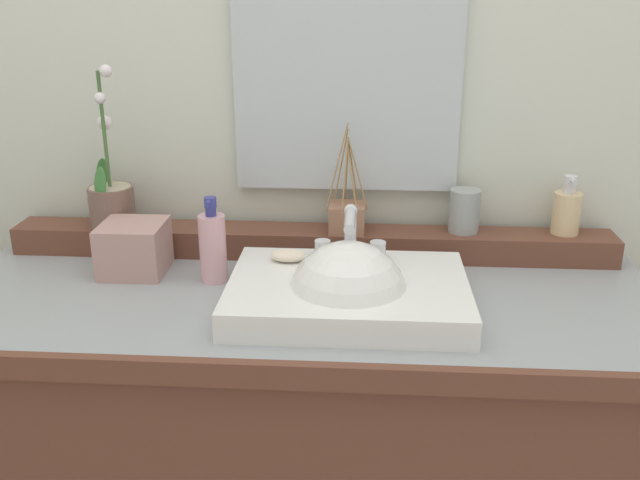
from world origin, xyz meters
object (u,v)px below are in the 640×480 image
object	(u,v)px
tumbler_cup	(464,211)
soap_bar	(288,255)
sink_basin	(348,297)
potted_plant	(111,198)
soap_dispenser	(567,211)
lotion_bottle	(213,246)
reed_diffuser	(347,216)
tissue_box	(134,248)

from	to	relation	value
tumbler_cup	soap_bar	bearing A→B (deg)	-152.91
tumbler_cup	sink_basin	bearing A→B (deg)	-130.64
sink_basin	tumbler_cup	world-z (taller)	sink_basin
potted_plant	soap_dispenser	bearing A→B (deg)	1.57
soap_bar	lotion_bottle	distance (m)	0.16
sink_basin	reed_diffuser	bearing A→B (deg)	92.39
soap_dispenser	reed_diffuser	size ratio (longest dim) A/B	0.54
sink_basin	soap_bar	distance (m)	0.16
sink_basin	potted_plant	bearing A→B (deg)	154.00
potted_plant	reed_diffuser	distance (m)	0.52
soap_bar	soap_dispenser	world-z (taller)	soap_dispenser
sink_basin	lotion_bottle	size ratio (longest dim) A/B	2.51
tissue_box	tumbler_cup	bearing A→B (deg)	10.90
sink_basin	soap_dispenser	bearing A→B (deg)	31.75
soap_bar	tumbler_cup	world-z (taller)	tumbler_cup
sink_basin	tissue_box	world-z (taller)	sink_basin
reed_diffuser	lotion_bottle	xyz separation A→B (m)	(-0.27, -0.15, -0.02)
sink_basin	soap_bar	xyz separation A→B (m)	(-0.12, 0.10, 0.04)
tumbler_cup	lotion_bottle	size ratio (longest dim) A/B	0.53
potted_plant	reed_diffuser	size ratio (longest dim) A/B	1.49
sink_basin	lotion_bottle	bearing A→B (deg)	157.09
soap_bar	potted_plant	distance (m)	0.44
lotion_bottle	tissue_box	bearing A→B (deg)	169.15
soap_dispenser	lotion_bottle	xyz separation A→B (m)	(-0.74, -0.17, -0.04)
lotion_bottle	tumbler_cup	bearing A→B (deg)	17.81
lotion_bottle	tissue_box	world-z (taller)	lotion_bottle
soap_dispenser	tissue_box	world-z (taller)	soap_dispenser
sink_basin	tissue_box	distance (m)	0.48
reed_diffuser	soap_dispenser	bearing A→B (deg)	1.96
soap_bar	reed_diffuser	bearing A→B (deg)	57.35
soap_dispenser	tumbler_cup	distance (m)	0.22
sink_basin	tumbler_cup	distance (m)	0.38
soap_dispenser	lotion_bottle	size ratio (longest dim) A/B	0.73
sink_basin	soap_bar	bearing A→B (deg)	141.53
reed_diffuser	tissue_box	distance (m)	0.46
sink_basin	reed_diffuser	size ratio (longest dim) A/B	1.85
sink_basin	potted_plant	distance (m)	0.60
tumbler_cup	reed_diffuser	size ratio (longest dim) A/B	0.39
potted_plant	soap_dispenser	world-z (taller)	potted_plant
reed_diffuser	lotion_bottle	size ratio (longest dim) A/B	1.35
potted_plant	tumbler_cup	xyz separation A→B (m)	(0.77, 0.03, -0.02)
reed_diffuser	sink_basin	bearing A→B (deg)	-87.61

